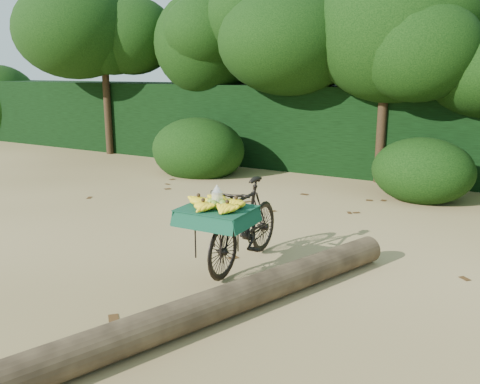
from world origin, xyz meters
The scene contains 7 objects.
ground centered at (0.00, 0.00, 0.00)m, with size 80.00×80.00×0.00m, color tan.
vendor_bicycle centered at (0.38, 0.30, 0.49)m, with size 0.71×1.70×0.96m.
fallen_log centered at (0.87, -0.77, 0.15)m, with size 0.29×0.29×4.04m, color brown.
hedge_backdrop centered at (0.00, 6.30, 0.90)m, with size 26.00×1.80×1.80m, color black.
tree_row centered at (-0.65, 5.50, 2.00)m, with size 14.50×2.00×4.00m, color black, non-canonical shape.
bush_clumps centered at (0.50, 4.30, 0.45)m, with size 8.80×1.70×0.90m, color black, non-canonical shape.
leaf_litter centered at (0.00, 0.65, 0.01)m, with size 7.00×7.30×0.01m, color #492D13, non-canonical shape.
Camera 1 is at (3.01, -4.33, 2.12)m, focal length 38.00 mm.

